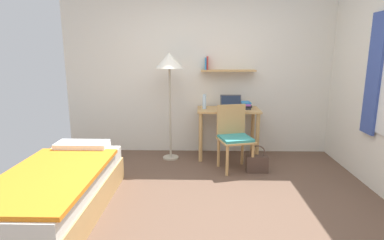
% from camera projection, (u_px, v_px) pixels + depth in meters
% --- Properties ---
extents(ground_plane, '(5.28, 5.28, 0.00)m').
position_uv_depth(ground_plane, '(205.00, 211.00, 3.21)').
color(ground_plane, brown).
extents(wall_back, '(4.40, 0.27, 2.60)m').
position_uv_depth(wall_back, '(204.00, 72.00, 4.91)').
color(wall_back, silver).
rests_on(wall_back, ground_plane).
extents(bed, '(0.90, 1.90, 0.54)m').
position_uv_depth(bed, '(57.00, 192.00, 3.10)').
color(bed, tan).
rests_on(bed, ground_plane).
extents(desk, '(0.93, 0.52, 0.77)m').
position_uv_depth(desk, '(228.00, 119.00, 4.73)').
color(desk, tan).
rests_on(desk, ground_plane).
extents(desk_chair, '(0.53, 0.52, 0.89)m').
position_uv_depth(desk_chair, '(234.00, 135.00, 4.29)').
color(desk_chair, tan).
rests_on(desk_chair, ground_plane).
extents(standing_lamp, '(0.41, 0.41, 1.60)m').
position_uv_depth(standing_lamp, '(169.00, 66.00, 4.50)').
color(standing_lamp, '#B2A893').
rests_on(standing_lamp, ground_plane).
extents(laptop, '(0.32, 0.22, 0.20)m').
position_uv_depth(laptop, '(231.00, 105.00, 4.69)').
color(laptop, '#2D2D33').
rests_on(laptop, desk).
extents(water_bottle, '(0.06, 0.06, 0.22)m').
position_uv_depth(water_bottle, '(204.00, 102.00, 4.67)').
color(water_bottle, silver).
rests_on(water_bottle, desk).
extents(book_stack, '(0.18, 0.25, 0.10)m').
position_uv_depth(book_stack, '(246.00, 105.00, 4.71)').
color(book_stack, '#333338').
rests_on(book_stack, desk).
extents(handbag, '(0.29, 0.12, 0.38)m').
position_uv_depth(handbag, '(257.00, 163.00, 4.22)').
color(handbag, '#4C382D').
rests_on(handbag, ground_plane).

